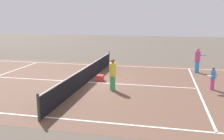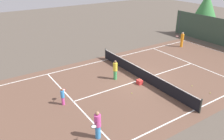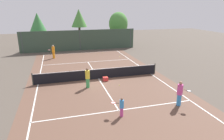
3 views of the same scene
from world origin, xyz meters
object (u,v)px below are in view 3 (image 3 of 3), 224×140
(player_0, at_px, (53,52))
(tennis_ball_4, at_px, (133,67))
(player_1, at_px, (88,78))
(player_3, at_px, (180,93))
(tennis_ball_1, at_px, (103,53))
(player_2, at_px, (121,107))
(tennis_ball_0, at_px, (120,57))
(tennis_ball_3, at_px, (98,54))
(ball_crate, at_px, (105,79))
(tennis_ball_5, at_px, (121,68))
(tennis_ball_6, at_px, (119,85))
(tennis_ball_2, at_px, (135,72))

(player_0, height_order, tennis_ball_4, player_0)
(player_0, distance_m, player_1, 11.82)
(player_0, relative_size, player_3, 1.01)
(player_0, bearing_deg, tennis_ball_1, 10.17)
(player_2, xyz_separation_m, tennis_ball_0, (4.73, 15.10, -0.62))
(player_3, relative_size, tennis_ball_3, 26.90)
(tennis_ball_0, relative_size, tennis_ball_3, 1.00)
(player_3, height_order, tennis_ball_0, player_3)
(ball_crate, bearing_deg, player_0, 114.15)
(ball_crate, relative_size, tennis_ball_1, 6.91)
(player_0, relative_size, tennis_ball_0, 27.07)
(player_3, distance_m, ball_crate, 7.24)
(player_3, height_order, tennis_ball_5, player_3)
(player_0, height_order, player_2, player_0)
(player_0, relative_size, player_1, 1.03)
(player_0, xyz_separation_m, tennis_ball_6, (5.52, -11.80, -0.89))
(player_2, distance_m, tennis_ball_5, 10.30)
(player_1, distance_m, tennis_ball_6, 2.88)
(tennis_ball_3, height_order, tennis_ball_4, same)
(player_2, xyz_separation_m, tennis_ball_6, (1.48, 4.95, -0.62))
(player_0, relative_size, player_2, 1.42)
(tennis_ball_0, bearing_deg, tennis_ball_2, -94.68)
(ball_crate, xyz_separation_m, tennis_ball_2, (3.56, 1.57, -0.15))
(tennis_ball_6, bearing_deg, player_3, -58.50)
(tennis_ball_0, height_order, tennis_ball_6, same)
(tennis_ball_3, bearing_deg, tennis_ball_0, -46.96)
(player_2, bearing_deg, player_1, 103.45)
(player_2, bearing_deg, tennis_ball_4, 64.46)
(player_1, distance_m, tennis_ball_1, 13.46)
(tennis_ball_4, bearing_deg, player_3, -92.58)
(player_0, distance_m, tennis_ball_4, 11.15)
(player_1, distance_m, tennis_ball_3, 12.99)
(tennis_ball_5, bearing_deg, player_1, -135.10)
(player_1, bearing_deg, player_2, -76.55)
(player_2, bearing_deg, tennis_ball_6, 73.38)
(tennis_ball_0, bearing_deg, player_2, -107.38)
(tennis_ball_4, bearing_deg, tennis_ball_3, 107.82)
(tennis_ball_3, relative_size, tennis_ball_4, 1.00)
(tennis_ball_6, bearing_deg, player_0, 115.06)
(player_1, relative_size, tennis_ball_5, 26.21)
(tennis_ball_3, bearing_deg, tennis_ball_1, 20.69)
(player_2, relative_size, tennis_ball_4, 19.02)
(player_3, distance_m, tennis_ball_2, 7.77)
(ball_crate, bearing_deg, tennis_ball_5, 51.14)
(player_2, relative_size, tennis_ball_5, 19.02)
(player_3, distance_m, tennis_ball_4, 9.72)
(player_2, distance_m, player_3, 4.35)
(tennis_ball_5, bearing_deg, tennis_ball_4, 8.01)
(ball_crate, height_order, tennis_ball_5, ball_crate)
(player_2, bearing_deg, tennis_ball_0, 72.62)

